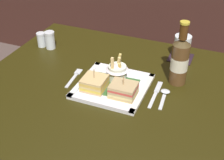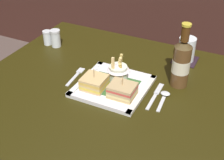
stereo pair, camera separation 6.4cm
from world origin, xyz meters
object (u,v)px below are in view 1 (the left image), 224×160
(salt_shaker, at_px, (41,40))
(spoon, at_px, (165,94))
(sandwich_half_left, at_px, (94,83))
(sandwich_half_right, at_px, (123,90))
(water_glass, at_px, (182,48))
(fork, at_px, (74,77))
(pepper_shaker, at_px, (50,41))
(beer_bottle, at_px, (180,60))
(square_plate, at_px, (113,86))
(fries_cup, at_px, (117,70))
(dining_table, at_px, (111,115))
(knife, at_px, (156,93))

(salt_shaker, bearing_deg, spoon, -14.36)
(sandwich_half_left, bearing_deg, spoon, 15.99)
(sandwich_half_right, xyz_separation_m, water_glass, (0.13, 0.36, 0.02))
(fork, height_order, salt_shaker, salt_shaker)
(fork, xyz_separation_m, pepper_shaker, (-0.22, 0.18, 0.03))
(beer_bottle, bearing_deg, pepper_shaker, 174.44)
(sandwich_half_right, relative_size, beer_bottle, 0.37)
(square_plate, bearing_deg, spoon, 8.65)
(square_plate, height_order, sandwich_half_left, sandwich_half_left)
(fries_cup, bearing_deg, sandwich_half_left, -120.68)
(spoon, bearing_deg, dining_table, -166.78)
(sandwich_half_right, distance_m, fries_cup, 0.11)
(square_plate, relative_size, spoon, 2.10)
(fork, height_order, knife, same)
(knife, height_order, salt_shaker, salt_shaker)
(knife, bearing_deg, salt_shaker, 164.62)
(sandwich_half_right, height_order, water_glass, water_glass)
(knife, relative_size, salt_shaker, 2.58)
(pepper_shaker, bearing_deg, beer_bottle, -5.56)
(sandwich_half_left, distance_m, fries_cup, 0.10)
(knife, xyz_separation_m, salt_shaker, (-0.59, 0.16, 0.03))
(sandwich_half_right, bearing_deg, salt_shaker, 154.81)
(fries_cup, height_order, beer_bottle, beer_bottle)
(fork, xyz_separation_m, salt_shaker, (-0.26, 0.18, 0.03))
(sandwich_half_right, relative_size, fork, 0.66)
(square_plate, distance_m, fries_cup, 0.06)
(sandwich_half_left, xyz_separation_m, sandwich_half_right, (0.11, 0.00, 0.00))
(beer_bottle, relative_size, salt_shaker, 3.73)
(square_plate, relative_size, knife, 1.47)
(knife, bearing_deg, beer_bottle, 62.41)
(beer_bottle, height_order, water_glass, beer_bottle)
(square_plate, bearing_deg, beer_bottle, 31.48)
(dining_table, distance_m, beer_bottle, 0.34)
(dining_table, xyz_separation_m, beer_bottle, (0.21, 0.15, 0.22))
(dining_table, bearing_deg, spoon, 13.22)
(sandwich_half_left, height_order, spoon, sandwich_half_left)
(dining_table, bearing_deg, beer_bottle, 34.34)
(square_plate, distance_m, spoon, 0.19)
(square_plate, bearing_deg, fork, 176.58)
(fork, bearing_deg, dining_table, -8.90)
(sandwich_half_right, relative_size, pepper_shaker, 1.15)
(square_plate, xyz_separation_m, sandwich_half_left, (-0.06, -0.04, 0.03))
(sandwich_half_right, distance_m, water_glass, 0.38)
(salt_shaker, bearing_deg, square_plate, -23.52)
(square_plate, height_order, pepper_shaker, pepper_shaker)
(square_plate, bearing_deg, sandwich_half_left, -143.49)
(fries_cup, bearing_deg, fork, -167.57)
(spoon, bearing_deg, beer_bottle, 77.47)
(sandwich_half_left, height_order, fries_cup, fries_cup)
(sandwich_half_left, xyz_separation_m, beer_bottle, (0.27, 0.17, 0.06))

